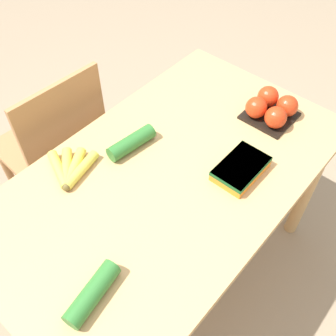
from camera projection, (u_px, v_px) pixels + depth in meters
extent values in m
plane|color=gray|center=(168.00, 271.00, 1.89)|extent=(12.00, 12.00, 0.00)
cube|color=tan|center=(168.00, 177.00, 1.34)|extent=(1.31, 0.77, 0.03)
cylinder|color=tan|center=(308.00, 187.00, 1.77)|extent=(0.06, 0.06, 0.70)
cylinder|color=tan|center=(196.00, 122.00, 2.05)|extent=(0.06, 0.06, 0.70)
cube|color=#A87547|center=(50.00, 144.00, 1.81)|extent=(0.44, 0.42, 0.03)
cube|color=#A87547|center=(65.00, 128.00, 1.56)|extent=(0.39, 0.04, 0.43)
cylinder|color=#A87547|center=(69.00, 140.00, 2.15)|extent=(0.04, 0.04, 0.44)
cylinder|color=#A87547|center=(11.00, 177.00, 1.98)|extent=(0.04, 0.04, 0.44)
cylinder|color=#A87547|center=(109.00, 173.00, 2.00)|extent=(0.04, 0.04, 0.44)
cylinder|color=#A87547|center=(51.00, 216.00, 1.83)|extent=(0.04, 0.04, 0.44)
sphere|color=brown|center=(66.00, 186.00, 1.27)|extent=(0.03, 0.03, 0.03)
cylinder|color=#DBCC47|center=(81.00, 170.00, 1.32)|extent=(0.17, 0.07, 0.03)
cylinder|color=#DBCC47|center=(74.00, 168.00, 1.32)|extent=(0.16, 0.11, 0.03)
cylinder|color=#DBCC47|center=(67.00, 168.00, 1.32)|extent=(0.13, 0.15, 0.03)
cylinder|color=#DBCC47|center=(59.00, 169.00, 1.32)|extent=(0.09, 0.16, 0.03)
cube|color=black|center=(269.00, 116.00, 1.51)|extent=(0.18, 0.18, 0.01)
sphere|color=red|center=(276.00, 117.00, 1.43)|extent=(0.08, 0.08, 0.08)
sphere|color=red|center=(287.00, 106.00, 1.47)|extent=(0.08, 0.08, 0.08)
sphere|color=red|center=(256.00, 107.00, 1.47)|extent=(0.08, 0.08, 0.08)
sphere|color=red|center=(268.00, 97.00, 1.51)|extent=(0.08, 0.08, 0.08)
cube|color=orange|center=(241.00, 169.00, 1.31)|extent=(0.19, 0.12, 0.04)
cube|color=#145123|center=(241.00, 166.00, 1.30)|extent=(0.19, 0.12, 0.01)
cylinder|color=#2D702D|center=(92.00, 293.00, 1.03)|extent=(0.19, 0.09, 0.05)
cylinder|color=#2D702D|center=(131.00, 143.00, 1.38)|extent=(0.19, 0.08, 0.05)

